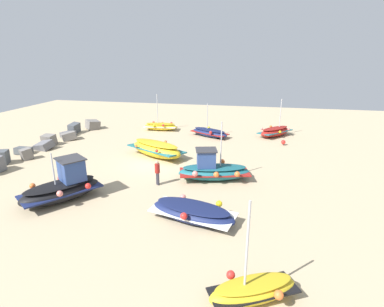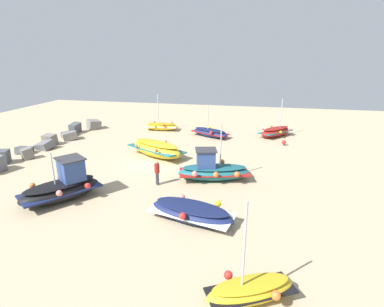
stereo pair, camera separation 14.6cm
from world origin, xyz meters
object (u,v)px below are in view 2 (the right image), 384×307
Objects in this scene: fishing_boat_7 at (251,290)px; fishing_boat_0 at (156,149)px; fishing_boat_1 at (213,170)px; fishing_boat_6 at (161,126)px; fishing_boat_5 at (192,212)px; fishing_boat_4 at (276,132)px; person_walking at (157,171)px; fishing_boat_2 at (62,187)px; fishing_boat_3 at (210,133)px; mooring_buoy_0 at (284,142)px.

fishing_boat_0 is at bearing 92.15° from fishing_boat_7.
fishing_boat_1 reaches higher than fishing_boat_6.
fishing_boat_0 is 1.15× the size of fishing_boat_5.
person_walking is at bearing 11.29° from fishing_boat_4.
fishing_boat_2 is 0.99× the size of fishing_boat_5.
fishing_boat_7 is at bearing 147.77° from fishing_boat_0.
fishing_boat_7 is 2.33× the size of person_walking.
fishing_boat_2 is 16.62m from fishing_boat_3.
fishing_boat_6 is 13.09m from mooring_buoy_0.
fishing_boat_4 is 15.96m from person_walking.
mooring_buoy_0 is at bearing -124.54° from fishing_boat_0.
fishing_boat_0 reaches higher than fishing_boat_5.
fishing_boat_5 is 19.20m from fishing_boat_6.
fishing_boat_0 is at bearing -7.73° from fishing_boat_4.
fishing_boat_3 reaches higher than fishing_boat_0.
fishing_boat_7 reaches higher than mooring_buoy_0.
fishing_boat_3 is at bearing 109.95° from fishing_boat_5.
fishing_boat_0 reaches higher than mooring_buoy_0.
fishing_boat_3 is at bearing -94.30° from fishing_boat_1.
person_walking is (-12.40, 1.38, 0.51)m from fishing_boat_3.
fishing_boat_4 is at bearing -164.33° from person_walking.
fishing_boat_1 reaches higher than mooring_buoy_0.
fishing_boat_0 is 1.43× the size of fishing_boat_7.
fishing_boat_5 is at bearing 25.56° from fishing_boat_4.
mooring_buoy_0 is (-3.17, -0.60, -0.19)m from fishing_boat_4.
fishing_boat_1 is 1.07× the size of fishing_boat_5.
fishing_boat_4 is (1.50, -6.44, 0.08)m from fishing_boat_3.
fishing_boat_5 is 2.90× the size of person_walking.
fishing_boat_2 is at bearing -10.85° from person_walking.
mooring_buoy_0 is at bearing 13.93° from fishing_boat_3.
fishing_boat_1 is 1.29× the size of fishing_boat_6.
fishing_boat_2 reaches higher than mooring_buoy_0.
mooring_buoy_0 is (-3.25, -12.68, -0.13)m from fishing_boat_6.
fishing_boat_5 reaches higher than mooring_buoy_0.
fishing_boat_2 is 1.10× the size of fishing_boat_3.
fishing_boat_6 is (17.75, 7.31, -0.01)m from fishing_boat_5.
person_walking is (8.41, 6.11, 0.53)m from fishing_boat_7.
mooring_buoy_0 is (10.73, -8.42, -0.63)m from person_walking.
fishing_boat_1 is 1.26× the size of fishing_boat_4.
fishing_boat_3 is at bearing 74.82° from fishing_boat_7.
fishing_boat_4 is 1.03× the size of fishing_boat_6.
fishing_boat_0 is 1.27× the size of fishing_boat_3.
fishing_boat_6 is at bearing -46.88° from fishing_boat_0.
fishing_boat_1 is 10.43m from fishing_boat_7.
fishing_boat_4 is at bearing 10.74° from mooring_buoy_0.
fishing_boat_3 is 2.62× the size of person_walking.
fishing_boat_2 is 1.17× the size of fishing_boat_4.
fishing_boat_7 reaches higher than person_walking.
person_walking reaches higher than fishing_boat_0.
fishing_boat_2 is (-4.73, 7.89, 0.12)m from fishing_boat_1.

